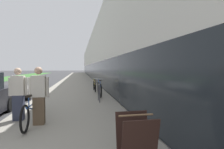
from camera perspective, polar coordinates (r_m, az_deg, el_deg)
sidewalk_slab at (r=24.85m, az=-11.28°, el=-1.75°), size 4.14×70.00×0.15m
storefront_facade at (r=33.52m, az=1.12°, el=5.03°), size 10.01×70.00×6.85m
tandem_bicycle at (r=5.92m, az=-23.83°, el=-10.10°), size 0.52×2.78×0.90m
person_rider at (r=5.46m, az=-22.78°, el=-6.36°), size 0.56×0.22×1.66m
person_bystander at (r=6.16m, az=-28.28°, el=-5.63°), size 0.55×0.22×1.63m
bike_rack_hoop at (r=8.47m, az=-4.28°, el=-5.35°), size 0.05×0.60×0.84m
cruiser_bike_nearest at (r=9.98m, az=-4.09°, el=-4.82°), size 0.52×1.84×0.97m
cruiser_bike_middle at (r=12.12m, az=-5.72°, el=-3.78°), size 0.52×1.77×0.86m
sandwich_board_sign at (r=2.99m, az=7.82°, el=-21.04°), size 0.56×0.56×0.90m
vintage_roadster_curbside at (r=11.94m, az=-27.73°, el=-4.61°), size 1.69×3.88×0.96m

